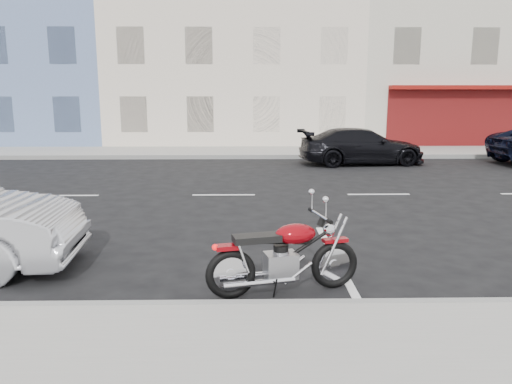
% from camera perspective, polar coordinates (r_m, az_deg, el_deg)
% --- Properties ---
extents(ground, '(120.00, 120.00, 0.00)m').
position_cam_1_polar(ground, '(12.88, 5.20, -0.31)').
color(ground, black).
rests_on(ground, ground).
extents(sidewalk_far, '(80.00, 3.40, 0.15)m').
position_cam_1_polar(sidewalk_far, '(21.69, -10.65, 4.50)').
color(sidewalk_far, gray).
rests_on(sidewalk_far, ground).
extents(curb_far, '(80.00, 0.12, 0.16)m').
position_cam_1_polar(curb_far, '(20.03, -11.44, 3.93)').
color(curb_far, gray).
rests_on(curb_far, ground).
extents(bldg_blue, '(12.00, 12.00, 13.00)m').
position_cam_1_polar(bldg_blue, '(31.71, -25.72, 17.37)').
color(bldg_blue, '#5F76A3').
rests_on(bldg_blue, ground).
extents(bldg_cream, '(12.00, 12.00, 11.50)m').
position_cam_1_polar(bldg_cream, '(29.02, -2.36, 17.60)').
color(bldg_cream, beige).
rests_on(bldg_cream, ground).
extents(bldg_corner, '(14.00, 12.00, 12.50)m').
position_cam_1_polar(bldg_corner, '(31.61, 23.12, 17.14)').
color(bldg_corner, beige).
rests_on(bldg_corner, ground).
extents(motorcycle, '(2.04, 0.81, 1.04)m').
position_cam_1_polar(motorcycle, '(6.79, 9.19, -7.01)').
color(motorcycle, black).
rests_on(motorcycle, ground).
extents(car_far, '(4.68, 2.29, 1.31)m').
position_cam_1_polar(car_far, '(18.63, 11.97, 5.14)').
color(car_far, black).
rests_on(car_far, ground).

